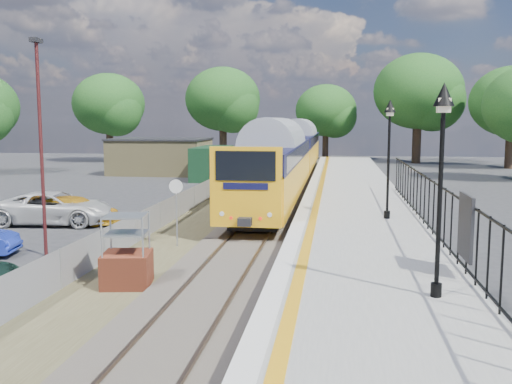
% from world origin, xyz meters
% --- Properties ---
extents(ground, '(120.00, 120.00, 0.00)m').
position_xyz_m(ground, '(0.00, 0.00, 0.00)').
color(ground, '#2D2D30').
rests_on(ground, ground).
extents(track_bed, '(5.90, 80.00, 0.29)m').
position_xyz_m(track_bed, '(-0.47, 9.67, 0.09)').
color(track_bed, '#473F38').
rests_on(track_bed, ground).
extents(platform, '(5.00, 70.00, 0.90)m').
position_xyz_m(platform, '(4.20, 8.00, 0.45)').
color(platform, gray).
rests_on(platform, ground).
extents(platform_edge, '(0.90, 70.00, 0.01)m').
position_xyz_m(platform_edge, '(2.14, 8.00, 0.90)').
color(platform_edge, silver).
rests_on(platform_edge, platform).
extents(victorian_lamp_south, '(0.44, 0.44, 4.60)m').
position_xyz_m(victorian_lamp_south, '(5.50, -4.00, 4.30)').
color(victorian_lamp_south, black).
rests_on(victorian_lamp_south, platform).
extents(victorian_lamp_north, '(0.44, 0.44, 4.60)m').
position_xyz_m(victorian_lamp_north, '(5.30, 6.00, 4.30)').
color(victorian_lamp_north, black).
rests_on(victorian_lamp_north, platform).
extents(palisade_fence, '(0.12, 26.00, 2.00)m').
position_xyz_m(palisade_fence, '(6.55, 2.24, 1.84)').
color(palisade_fence, black).
rests_on(palisade_fence, platform).
extents(wire_fence, '(0.06, 52.00, 1.20)m').
position_xyz_m(wire_fence, '(-4.20, 12.00, 0.60)').
color(wire_fence, '#999EA3').
rests_on(wire_fence, ground).
extents(outbuilding, '(10.80, 10.10, 3.12)m').
position_xyz_m(outbuilding, '(-10.91, 31.21, 1.52)').
color(outbuilding, '#9C8C58').
rests_on(outbuilding, ground).
extents(tree_line, '(56.80, 43.80, 11.88)m').
position_xyz_m(tree_line, '(1.40, 42.00, 6.61)').
color(tree_line, '#332319').
rests_on(tree_line, ground).
extents(train, '(2.82, 40.83, 3.51)m').
position_xyz_m(train, '(0.00, 24.68, 2.34)').
color(train, '#E9A314').
rests_on(train, ground).
extents(brick_plinth, '(1.51, 1.51, 2.11)m').
position_xyz_m(brick_plinth, '(-2.50, -1.42, 1.01)').
color(brick_plinth, '#993F27').
rests_on(brick_plinth, ground).
extents(speed_sign, '(0.52, 0.10, 2.56)m').
position_xyz_m(speed_sign, '(-2.50, 3.68, 1.72)').
color(speed_sign, '#999EA3').
rests_on(speed_sign, ground).
extents(carpark_lamp, '(0.25, 0.50, 7.43)m').
position_xyz_m(carpark_lamp, '(-6.70, 1.84, 4.21)').
color(carpark_lamp, '#471718').
rests_on(carpark_lamp, ground).
extents(car_yellow, '(4.32, 1.95, 1.23)m').
position_xyz_m(car_yellow, '(-8.53, 7.96, 0.61)').
color(car_yellow, gold).
rests_on(car_yellow, ground).
extents(car_white, '(5.56, 2.91, 1.49)m').
position_xyz_m(car_white, '(-9.32, 7.59, 0.75)').
color(car_white, silver).
rests_on(car_white, ground).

